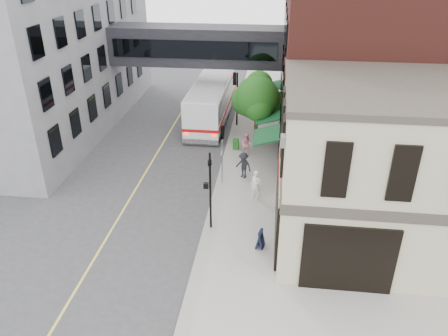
% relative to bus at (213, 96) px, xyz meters
% --- Properties ---
extents(ground, '(120.00, 120.00, 0.00)m').
position_rel_bus_xyz_m(ground, '(1.90, -18.99, -1.93)').
color(ground, '#38383A').
rests_on(ground, ground).
extents(sidewalk_main, '(4.00, 60.00, 0.15)m').
position_rel_bus_xyz_m(sidewalk_main, '(3.90, -4.99, -1.85)').
color(sidewalk_main, gray).
rests_on(sidewalk_main, ground).
extents(corner_building, '(10.19, 8.12, 8.45)m').
position_rel_bus_xyz_m(corner_building, '(10.88, -16.99, 2.28)').
color(corner_building, '#BAAF8E').
rests_on(corner_building, ground).
extents(brick_building, '(13.76, 18.00, 14.00)m').
position_rel_bus_xyz_m(brick_building, '(11.88, -3.99, 5.06)').
color(brick_building, '#4F1F18').
rests_on(brick_building, ground).
extents(opposite_building, '(14.00, 24.00, 14.00)m').
position_rel_bus_xyz_m(opposite_building, '(-15.10, -2.99, 5.07)').
color(opposite_building, slate).
rests_on(opposite_building, ground).
extents(skyway_bridge, '(14.00, 3.18, 3.00)m').
position_rel_bus_xyz_m(skyway_bridge, '(-1.10, -0.99, 4.57)').
color(skyway_bridge, black).
rests_on(skyway_bridge, ground).
extents(traffic_signal_near, '(0.44, 0.22, 4.60)m').
position_rel_bus_xyz_m(traffic_signal_near, '(2.27, -16.99, 1.05)').
color(traffic_signal_near, black).
rests_on(traffic_signal_near, sidewalk_main).
extents(traffic_signal_far, '(0.53, 0.28, 4.50)m').
position_rel_bus_xyz_m(traffic_signal_far, '(2.16, -1.99, 1.41)').
color(traffic_signal_far, black).
rests_on(traffic_signal_far, sidewalk_main).
extents(street_sign_pole, '(0.08, 0.75, 3.00)m').
position_rel_bus_xyz_m(street_sign_pole, '(2.30, -11.99, 0.00)').
color(street_sign_pole, gray).
rests_on(street_sign_pole, sidewalk_main).
extents(street_tree, '(3.80, 3.20, 5.60)m').
position_rel_bus_xyz_m(street_tree, '(4.10, -5.77, 1.98)').
color(street_tree, '#382619').
rests_on(street_tree, sidewalk_main).
extents(lane_marking, '(0.12, 40.00, 0.01)m').
position_rel_bus_xyz_m(lane_marking, '(-3.10, -8.99, -1.92)').
color(lane_marking, '#D8CC4C').
rests_on(lane_marking, ground).
extents(bus, '(3.24, 12.83, 3.44)m').
position_rel_bus_xyz_m(bus, '(0.00, 0.00, 0.00)').
color(bus, white).
rests_on(bus, ground).
extents(pedestrian_a, '(0.75, 0.63, 1.76)m').
position_rel_bus_xyz_m(pedestrian_a, '(4.53, -13.56, -0.90)').
color(pedestrian_a, white).
rests_on(pedestrian_a, sidewalk_main).
extents(pedestrian_b, '(0.91, 0.75, 1.72)m').
position_rel_bus_xyz_m(pedestrian_b, '(3.55, -7.82, -0.92)').
color(pedestrian_b, pink).
rests_on(pedestrian_b, sidewalk_main).
extents(pedestrian_c, '(1.32, 1.13, 1.77)m').
position_rel_bus_xyz_m(pedestrian_c, '(3.60, -11.12, -0.89)').
color(pedestrian_c, black).
rests_on(pedestrian_c, sidewalk_main).
extents(newspaper_box, '(0.44, 0.40, 0.81)m').
position_rel_bus_xyz_m(newspaper_box, '(2.68, -6.81, -1.37)').
color(newspaper_box, '#175E15').
rests_on(newspaper_box, sidewalk_main).
extents(sandwich_board, '(0.48, 0.62, 0.99)m').
position_rel_bus_xyz_m(sandwich_board, '(5.05, -18.40, -1.28)').
color(sandwich_board, black).
rests_on(sandwich_board, sidewalk_main).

